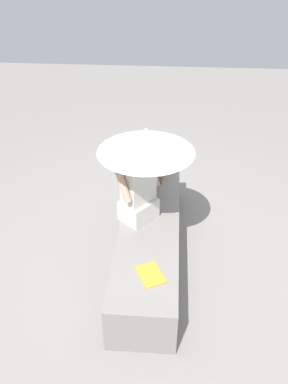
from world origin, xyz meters
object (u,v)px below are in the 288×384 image
at_px(tote_bag_canvas, 145,183).
at_px(handbag_black, 155,169).
at_px(person_seated, 138,187).
at_px(parasol, 146,141).
at_px(magazine, 151,275).

bearing_deg(tote_bag_canvas, handbag_black, -16.15).
bearing_deg(handbag_black, person_seated, 170.81).
relative_size(parasol, handbag_black, 3.36).
bearing_deg(handbag_black, tote_bag_canvas, 163.85).
bearing_deg(tote_bag_canvas, magazine, -173.35).
height_order(handbag_black, magazine, handbag_black).
bearing_deg(person_seated, parasol, -84.90).
bearing_deg(person_seated, handbag_black, -9.19).
distance_m(handbag_black, tote_bag_canvas, 0.35).
distance_m(person_seated, magazine, 0.92).
xyz_separation_m(person_seated, tote_bag_canvas, (0.44, -0.03, -0.24)).
distance_m(person_seated, handbag_black, 0.82).
distance_m(person_seated, parasol, 0.50).
height_order(person_seated, magazine, person_seated).
distance_m(person_seated, tote_bag_canvas, 0.50).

